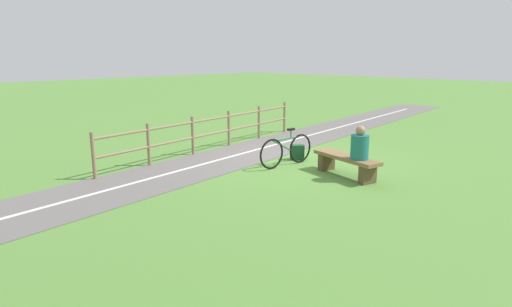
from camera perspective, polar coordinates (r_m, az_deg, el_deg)
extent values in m
plane|color=#548438|center=(11.15, 5.31, -0.71)|extent=(80.00, 80.00, 0.00)
cube|color=#66605E|center=(9.36, -15.55, -3.74)|extent=(5.34, 36.03, 0.02)
cube|color=silver|center=(9.36, -15.55, -3.68)|extent=(3.07, 31.87, 0.00)
cube|color=brown|center=(9.62, 11.84, -0.51)|extent=(1.76, 0.83, 0.08)
cube|color=brown|center=(9.25, 14.52, -2.69)|extent=(0.25, 0.41, 0.39)
cube|color=brown|center=(10.14, 9.28, -1.08)|extent=(0.25, 0.41, 0.39)
cylinder|color=#1E6B66|center=(9.30, 13.53, 0.83)|extent=(0.46, 0.46, 0.52)
sphere|color=#9E755B|center=(9.23, 13.64, 2.96)|extent=(0.20, 0.20, 0.20)
torus|color=black|center=(10.05, 2.08, -0.07)|extent=(0.12, 0.72, 0.72)
torus|color=black|center=(10.70, 5.86, 0.67)|extent=(0.12, 0.72, 0.72)
cylinder|color=#237038|center=(10.30, 4.05, 1.97)|extent=(0.12, 0.81, 0.04)
cylinder|color=#237038|center=(10.24, 3.47, 1.03)|extent=(0.10, 0.59, 0.34)
cylinder|color=#237038|center=(10.38, 4.63, 2.60)|extent=(0.03, 0.03, 0.20)
cube|color=black|center=(10.36, 4.64, 3.20)|extent=(0.10, 0.21, 0.05)
cube|color=#1E4C2D|center=(11.03, 5.46, 0.17)|extent=(0.38, 0.39, 0.39)
cube|color=#245B37|center=(11.16, 5.33, 0.02)|extent=(0.18, 0.20, 0.17)
cylinder|color=#847051|center=(14.99, 3.78, 4.83)|extent=(0.08, 0.08, 1.03)
cylinder|color=#847051|center=(13.79, 0.40, 4.16)|extent=(0.08, 0.08, 1.03)
cylinder|color=#847051|center=(12.65, -3.60, 3.34)|extent=(0.08, 0.08, 1.03)
cylinder|color=#847051|center=(11.59, -8.35, 2.34)|extent=(0.08, 0.08, 1.03)
cylinder|color=#847051|center=(10.63, -13.99, 1.14)|extent=(0.08, 0.08, 1.03)
cylinder|color=#847051|center=(9.79, -20.68, -0.30)|extent=(0.08, 0.08, 1.03)
cylinder|color=#847051|center=(12.05, -5.91, 4.55)|extent=(0.92, 7.33, 0.06)
cylinder|color=#847051|center=(12.12, -5.86, 2.62)|extent=(0.92, 7.33, 0.06)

